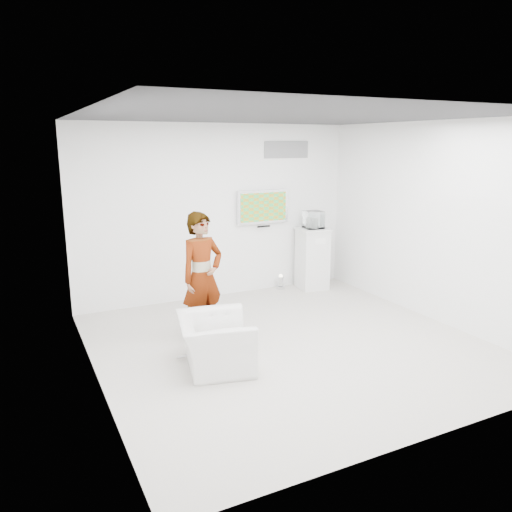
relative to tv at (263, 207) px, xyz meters
name	(u,v)px	position (x,y,z in m)	size (l,w,h in m)	color
room	(290,236)	(-0.85, -2.45, -0.05)	(5.01, 5.01, 3.00)	#BBB4AB
tv	(263,207)	(0.00, 0.00, 0.00)	(1.00, 0.08, 0.60)	silver
logo_decal	(286,150)	(0.50, 0.04, 1.00)	(0.90, 0.02, 0.30)	slate
person	(202,277)	(-1.82, -1.75, -0.66)	(0.65, 0.43, 1.78)	silver
armchair	(215,343)	(-2.00, -2.66, -1.23)	(0.97, 0.85, 0.63)	silver
pedestal	(312,258)	(0.89, -0.31, -0.98)	(0.55, 0.55, 1.14)	silver
floor_uplight	(281,282)	(0.33, -0.11, -1.42)	(0.17, 0.17, 0.27)	silver
vitrine	(313,220)	(0.89, -0.31, -0.25)	(0.32, 0.32, 0.32)	silver
console	(313,223)	(0.89, -0.31, -0.31)	(0.05, 0.14, 0.20)	silver
wii_remote	(209,222)	(-1.62, -1.54, 0.06)	(0.03, 0.13, 0.03)	silver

